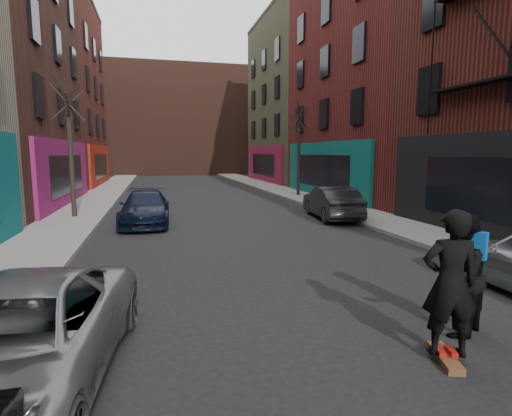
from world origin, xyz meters
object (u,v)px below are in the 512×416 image
parked_right_end (331,202)px  skateboard (445,357)px  tree_left_far (70,140)px  skateboarder (450,283)px  tree_right_far (299,142)px  parked_left_end (145,208)px  pedestrian (461,275)px  parked_left_far (13,342)px

parked_right_end → skateboard: 12.04m
skateboard → tree_left_far: bearing=135.2°
skateboarder → parked_right_end: bearing=-89.5°
tree_right_far → parked_left_end: 12.63m
tree_left_far → skateboard: (7.21, -13.99, -3.33)m
parked_left_end → skateboarder: (4.21, -12.05, 0.45)m
tree_left_far → parked_left_end: (3.00, -1.94, -2.72)m
tree_left_far → parked_right_end: tree_left_far is taller
tree_right_far → skateboard: bearing=-104.6°
skateboarder → parked_left_end: bearing=-52.8°
pedestrian → tree_right_far: bearing=-134.2°
tree_left_far → skateboarder: size_ratio=3.22×
parked_right_end → pedestrian: bearing=82.0°
skateboarder → pedestrian: bearing=-121.0°
tree_left_far → pedestrian: bearing=-59.0°
parked_left_far → parked_right_end: 14.17m
tree_right_far → skateboard: (-5.19, -19.99, -3.48)m
parked_left_end → skateboard: bearing=-68.7°
parked_left_end → parked_right_end: (7.80, -0.58, 0.05)m
parked_left_far → parked_right_end: bearing=56.6°
tree_right_far → pedestrian: bearing=-102.9°
parked_right_end → parked_left_far: bearing=57.0°
parked_right_end → tree_right_far: bearing=-94.0°
tree_right_far → pedestrian: tree_right_far is taller
parked_left_end → skateboard: parked_left_end is taller
pedestrian → parked_right_end: bearing=-136.0°
tree_right_far → parked_left_far: size_ratio=1.43×
skateboard → pedestrian: 1.37m
parked_right_end → parked_left_end: bearing=2.4°
parked_left_end → parked_right_end: parked_right_end is taller
tree_right_far → parked_left_far: bearing=-118.7°
tree_left_far → parked_left_end: tree_left_far is taller
tree_left_far → parked_left_end: bearing=-32.9°
parked_left_far → skateboarder: (5.45, -0.56, 0.45)m
parked_right_end → skateboarder: size_ratio=2.13×
tree_left_far → parked_left_end: size_ratio=1.43×
parked_left_far → tree_left_far: bearing=103.8°
tree_left_far → parked_left_end: 4.49m
tree_right_far → parked_left_far: tree_right_far is taller
tree_left_far → skateboard: size_ratio=8.12×
parked_right_end → skateboarder: (-3.59, -11.47, 0.40)m
tree_left_far → skateboarder: tree_left_far is taller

